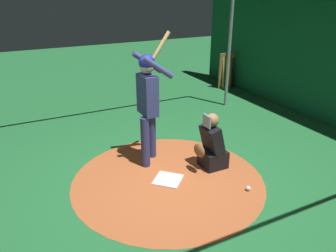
{
  "coord_description": "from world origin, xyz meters",
  "views": [
    {
      "loc": [
        2.07,
        4.11,
        2.92
      ],
      "look_at": [
        0.0,
        0.0,
        0.95
      ],
      "focal_mm": 35.64,
      "sensor_mm": 36.0,
      "label": 1
    }
  ],
  "objects": [
    {
      "name": "dirt_circle",
      "position": [
        0.0,
        0.0,
        0.0
      ],
      "size": [
        3.08,
        3.08,
        0.01
      ],
      "primitive_type": "cylinder",
      "color": "#AD562D",
      "rests_on": "ground"
    },
    {
      "name": "catcher",
      "position": [
        -0.85,
        -0.05,
        0.39
      ],
      "size": [
        0.58,
        0.4,
        0.99
      ],
      "color": "black",
      "rests_on": "ground"
    },
    {
      "name": "batter",
      "position": [
        0.0,
        -0.73,
        1.17
      ],
      "size": [
        0.68,
        0.49,
        2.22
      ],
      "color": "navy",
      "rests_on": "ground"
    },
    {
      "name": "bat_rack",
      "position": [
        -4.07,
        -3.87,
        0.49
      ],
      "size": [
        0.82,
        0.21,
        1.05
      ],
      "color": "olive",
      "rests_on": "ground"
    },
    {
      "name": "cage_frame",
      "position": [
        0.0,
        0.0,
        2.31
      ],
      "size": [
        6.03,
        5.22,
        3.31
      ],
      "color": "gray",
      "rests_on": "ground"
    },
    {
      "name": "ground_plane",
      "position": [
        0.0,
        0.0,
        0.0
      ],
      "size": [
        26.46,
        26.46,
        0.0
      ],
      "primitive_type": "plane",
      "color": "#216633"
    },
    {
      "name": "home_plate",
      "position": [
        0.0,
        0.0,
        0.01
      ],
      "size": [
        0.59,
        0.59,
        0.01
      ],
      "primitive_type": "cube",
      "rotation": [
        0.0,
        0.0,
        0.79
      ],
      "color": "white",
      "rests_on": "dirt_circle"
    },
    {
      "name": "baseball_0",
      "position": [
        -0.96,
        0.82,
        0.04
      ],
      "size": [
        0.07,
        0.07,
        0.07
      ],
      "primitive_type": "sphere",
      "color": "white",
      "rests_on": "dirt_circle"
    }
  ]
}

